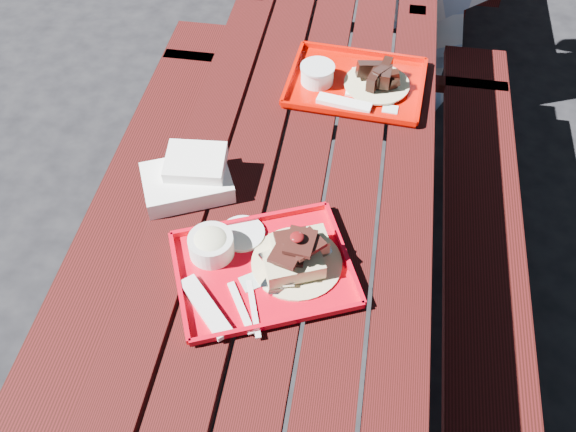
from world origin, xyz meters
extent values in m
plane|color=black|center=(0.00, 0.00, 0.00)|extent=(60.00, 60.00, 0.00)
cube|color=#380A0C|center=(-0.30, 0.00, 0.73)|extent=(0.14, 2.40, 0.04)
cube|color=#380A0C|center=(-0.15, 0.00, 0.73)|extent=(0.14, 2.40, 0.04)
cube|color=#380A0C|center=(0.00, 0.00, 0.73)|extent=(0.14, 2.40, 0.04)
cube|color=#380A0C|center=(0.15, 0.00, 0.73)|extent=(0.14, 2.40, 0.04)
cube|color=#380A0C|center=(0.30, 0.00, 0.73)|extent=(0.14, 2.40, 0.04)
cube|color=#380A0C|center=(-0.58, 0.00, 0.43)|extent=(0.25, 2.40, 0.04)
cube|color=#380A0C|center=(-0.58, 0.84, 0.21)|extent=(0.06, 0.06, 0.42)
cube|color=#380A0C|center=(0.58, 0.00, 0.43)|extent=(0.25, 2.40, 0.04)
cube|color=#380A0C|center=(0.58, 0.84, 0.21)|extent=(0.06, 0.06, 0.42)
cube|color=#380A0C|center=(-0.30, 0.96, 0.38)|extent=(0.06, 0.06, 0.75)
cube|color=#380A0C|center=(0.30, 0.96, 0.38)|extent=(0.06, 0.06, 0.75)
cube|color=#380A0C|center=(0.00, 0.96, 0.43)|extent=(1.40, 0.06, 0.04)
cube|color=#380A0C|center=(0.58, 1.96, 0.21)|extent=(0.06, 0.06, 0.42)
cube|color=red|center=(-0.04, -0.28, 0.76)|extent=(0.50, 0.45, 0.01)
cube|color=red|center=(-0.10, -0.14, 0.77)|extent=(0.38, 0.17, 0.02)
cube|color=red|center=(0.02, -0.43, 0.77)|extent=(0.38, 0.17, 0.02)
cube|color=red|center=(0.15, -0.20, 0.77)|extent=(0.14, 0.30, 0.02)
cube|color=red|center=(-0.23, -0.36, 0.77)|extent=(0.14, 0.30, 0.02)
cylinder|color=#CDBD8E|center=(0.04, -0.25, 0.76)|extent=(0.22, 0.22, 0.01)
cube|color=#C9BE8B|center=(0.04, -0.29, 0.79)|extent=(0.15, 0.12, 0.04)
cube|color=#C9BE8B|center=(0.04, -0.21, 0.79)|extent=(0.15, 0.12, 0.04)
ellipsoid|color=#570B0D|center=(0.04, -0.25, 0.88)|extent=(0.03, 0.03, 0.01)
cylinder|color=silver|center=(-0.18, -0.25, 0.79)|extent=(0.11, 0.11, 0.06)
ellipsoid|color=beige|center=(-0.18, -0.25, 0.81)|extent=(0.10, 0.10, 0.04)
cylinder|color=silver|center=(-0.11, -0.18, 0.77)|extent=(0.12, 0.12, 0.01)
cube|color=white|center=(-0.15, -0.41, 0.77)|extent=(0.16, 0.16, 0.01)
cube|color=white|center=(-0.07, -0.40, 0.76)|extent=(0.09, 0.14, 0.01)
cube|color=white|center=(-0.04, -0.39, 0.76)|extent=(0.06, 0.15, 0.00)
cube|color=#AFC6C1|center=(-0.06, -0.32, 0.76)|extent=(0.07, 0.07, 0.00)
cube|color=#C80A00|center=(0.12, 0.48, 0.76)|extent=(0.43, 0.35, 0.01)
cube|color=#C80A00|center=(0.13, 0.64, 0.77)|extent=(0.41, 0.04, 0.02)
cube|color=#C80A00|center=(0.11, 0.32, 0.77)|extent=(0.41, 0.04, 0.02)
cube|color=#C80A00|center=(0.32, 0.47, 0.77)|extent=(0.03, 0.32, 0.02)
cube|color=#C80A00|center=(-0.09, 0.50, 0.77)|extent=(0.03, 0.32, 0.02)
cube|color=white|center=(0.16, 0.48, 0.77)|extent=(0.15, 0.15, 0.01)
cylinder|color=beige|center=(0.18, 0.48, 0.77)|extent=(0.21, 0.21, 0.01)
cylinder|color=silver|center=(-0.01, 0.47, 0.79)|extent=(0.10, 0.10, 0.05)
cylinder|color=silver|center=(-0.01, 0.47, 0.82)|extent=(0.11, 0.11, 0.01)
cube|color=white|center=(0.09, 0.37, 0.77)|extent=(0.17, 0.07, 0.01)
cube|color=silver|center=(0.23, 0.37, 0.76)|extent=(0.05, 0.04, 0.00)
cube|color=white|center=(-0.29, -0.04, 0.78)|extent=(0.28, 0.25, 0.05)
cube|color=white|center=(-0.27, -0.01, 0.82)|extent=(0.17, 0.14, 0.04)
camera|label=1|loc=(0.17, -1.17, 2.04)|focal=40.00mm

